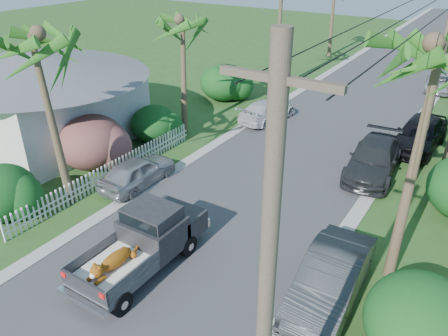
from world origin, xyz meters
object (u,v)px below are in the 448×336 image
Objects in this scene: utility_pole_b at (436,83)px; parked_car_rn at (330,279)px; parked_car_rf at (420,134)px; utility_pole_a at (265,316)px; palm_l_b at (181,21)px; parked_car_rd at (440,83)px; parked_car_lf at (267,111)px; palm_r_a at (441,46)px; parked_car_ln at (138,172)px; palm_l_a at (35,34)px; house_left at (37,101)px; pickup_truck at (148,238)px; parked_car_rm at (374,159)px.

parked_car_rn is at bearing -93.67° from utility_pole_b.
utility_pole_a is at bearing -84.16° from parked_car_rf.
utility_pole_b is at bearing 90.00° from utility_pole_a.
palm_l_b is at bearing -154.35° from parked_car_rf.
parked_car_rd is 14.49m from parked_car_lf.
parked_car_rn is at bearing -119.02° from palm_r_a.
utility_pole_a is at bearing 142.96° from parked_car_ln.
palm_r_a reaches higher than palm_l_a.
palm_r_a is (9.90, -9.98, 6.79)m from parked_car_lf.
parked_car_rn is 0.52× the size of house_left.
house_left is (-17.21, -21.19, 1.54)m from parked_car_rd.
pickup_truck is 14.26m from parked_car_lf.
utility_pole_a reaches higher than parked_car_lf.
utility_pole_a reaches higher than pickup_truck.
parked_car_lf is at bearing 51.20° from palm_l_b.
pickup_truck is 8.35m from utility_pole_a.
house_left is (-8.24, 1.21, 1.46)m from parked_car_ln.
palm_r_a is at bearing 29.40° from pickup_truck.
parked_car_rm is 0.57× the size of house_left.
parked_car_rm is (4.56, 10.59, -0.26)m from pickup_truck.
parked_car_rf is 0.56× the size of utility_pole_b.
parked_car_rm is 15.59m from parked_car_rd.
parked_car_rm is 4.26m from parked_car_rf.
parked_car_lf is at bearing 43.69° from house_left.
pickup_truck is at bearing -166.84° from parked_car_rn.
palm_l_b is (-10.58, -0.60, 5.40)m from parked_car_rm.
utility_pole_a reaches higher than parked_car_ln.
parked_car_rf reaches higher than parked_car_rn.
parked_car_rd is 24.12m from parked_car_ln.
parked_car_rd is at bearing 89.11° from parked_car_rn.
palm_r_a is at bearing 85.00° from utility_pole_a.
parked_car_ln is at bearing 91.22° from parked_car_lf.
palm_l_b is at bearing 58.91° from parked_car_lf.
palm_r_a is at bearing -179.02° from parked_car_ln.
utility_pole_a and utility_pole_b have the same top height.
utility_pole_b is (10.36, 7.21, 3.93)m from parked_car_ln.
utility_pole_b is (12.40, 1.00, -1.55)m from palm_l_b.
house_left is at bearing 157.80° from pickup_truck.
parked_car_rn is 10.11m from utility_pole_b.
palm_l_a is at bearing -86.19° from palm_l_b.
house_left reaches higher than parked_car_rd.
parked_car_ln is at bearing 143.04° from utility_pole_a.
palm_l_b is at bearing 131.53° from utility_pole_a.
pickup_truck is 0.69× the size of palm_l_b.
parked_car_rm is 1.03× the size of parked_car_rf.
parked_car_rf is 0.61× the size of palm_l_a.
palm_r_a is (1.30, -10.68, 6.57)m from parked_car_rf.
pickup_truck is 0.62× the size of palm_l_a.
parked_car_rd is (4.99, 26.18, -0.43)m from pickup_truck.
palm_l_a is 0.91× the size of house_left.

